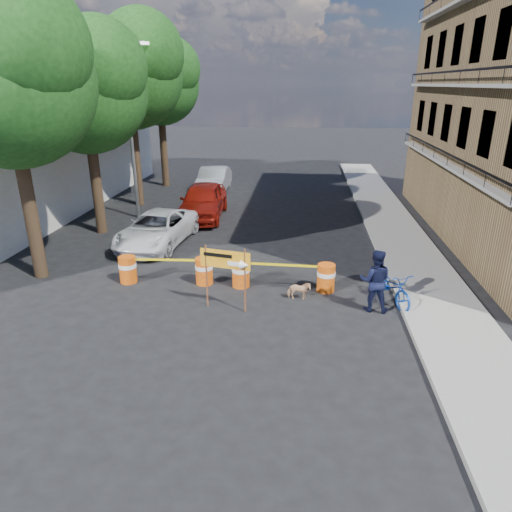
% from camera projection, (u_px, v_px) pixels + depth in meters
% --- Properties ---
extents(ground, '(120.00, 120.00, 0.00)m').
position_uv_depth(ground, '(228.00, 313.00, 13.19)').
color(ground, black).
rests_on(ground, ground).
extents(sidewalk_east, '(2.40, 40.00, 0.15)m').
position_uv_depth(sidewalk_east, '(405.00, 248.00, 18.15)').
color(sidewalk_east, gray).
rests_on(sidewalk_east, ground).
extents(white_building, '(8.00, 22.00, 6.00)m').
position_uv_depth(white_building, '(1.00, 153.00, 22.68)').
color(white_building, silver).
rests_on(white_building, ground).
extents(tree_near, '(5.46, 5.20, 9.15)m').
position_uv_depth(tree_near, '(8.00, 78.00, 13.45)').
color(tree_near, '#332316').
rests_on(tree_near, ground).
extents(tree_mid_a, '(5.25, 5.00, 8.68)m').
position_uv_depth(tree_mid_a, '(86.00, 89.00, 18.22)').
color(tree_mid_a, '#332316').
rests_on(tree_mid_a, ground).
extents(tree_mid_b, '(5.67, 5.40, 9.62)m').
position_uv_depth(tree_mid_b, '(129.00, 73.00, 22.62)').
color(tree_mid_b, '#332316').
rests_on(tree_mid_b, ground).
extents(tree_far, '(5.04, 4.80, 8.84)m').
position_uv_depth(tree_far, '(160.00, 84.00, 27.45)').
color(tree_far, '#332316').
rests_on(tree_far, ground).
extents(streetlamp, '(1.25, 0.18, 8.00)m').
position_uv_depth(streetlamp, '(132.00, 126.00, 21.05)').
color(streetlamp, gray).
rests_on(streetlamp, ground).
extents(barrel_far_left, '(0.58, 0.58, 0.90)m').
position_uv_depth(barrel_far_left, '(128.00, 269.00, 15.07)').
color(barrel_far_left, red).
rests_on(barrel_far_left, ground).
extents(barrel_mid_left, '(0.58, 0.58, 0.90)m').
position_uv_depth(barrel_mid_left, '(204.00, 270.00, 14.96)').
color(barrel_mid_left, red).
rests_on(barrel_mid_left, ground).
extents(barrel_mid_right, '(0.58, 0.58, 0.90)m').
position_uv_depth(barrel_mid_right, '(241.00, 273.00, 14.76)').
color(barrel_mid_right, red).
rests_on(barrel_mid_right, ground).
extents(barrel_far_right, '(0.58, 0.58, 0.90)m').
position_uv_depth(barrel_far_right, '(326.00, 277.00, 14.43)').
color(barrel_far_right, red).
rests_on(barrel_far_right, ground).
extents(detour_sign, '(1.48, 0.47, 1.94)m').
position_uv_depth(detour_sign, '(232.00, 265.00, 12.87)').
color(detour_sign, '#592D19').
rests_on(detour_sign, ground).
extents(pedestrian, '(0.99, 0.82, 1.86)m').
position_uv_depth(pedestrian, '(375.00, 281.00, 13.05)').
color(pedestrian, black).
rests_on(pedestrian, ground).
extents(bicycle, '(1.07, 1.25, 2.01)m').
position_uv_depth(bicycle, '(392.00, 271.00, 13.49)').
color(bicycle, '#1543AC').
rests_on(bicycle, ground).
extents(dog, '(0.70, 0.32, 0.59)m').
position_uv_depth(dog, '(299.00, 291.00, 13.90)').
color(dog, '#E1B081').
rests_on(dog, ground).
extents(suv_white, '(2.72, 5.00, 1.33)m').
position_uv_depth(suv_white, '(157.00, 229.00, 18.55)').
color(suv_white, white).
rests_on(suv_white, ground).
extents(sedan_red, '(2.20, 5.02, 1.68)m').
position_uv_depth(sedan_red, '(203.00, 201.00, 22.31)').
color(sedan_red, maroon).
rests_on(sedan_red, ground).
extents(sedan_silver, '(1.72, 4.67, 1.53)m').
position_uv_depth(sedan_silver, '(214.00, 180.00, 27.48)').
color(sedan_silver, '#B8B9BF').
rests_on(sedan_silver, ground).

